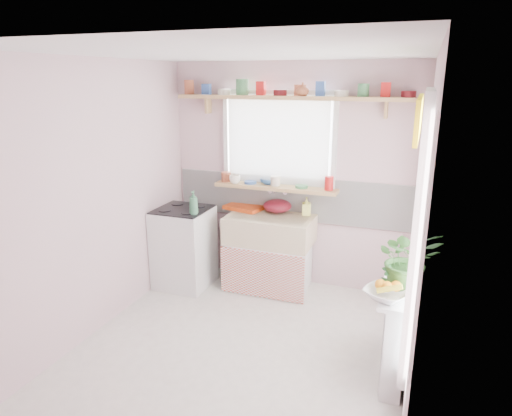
% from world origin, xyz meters
% --- Properties ---
extents(room, '(3.20, 3.20, 3.20)m').
position_xyz_m(room, '(0.66, 0.86, 1.37)').
color(room, white).
rests_on(room, ground).
extents(sink_unit, '(0.95, 0.65, 1.11)m').
position_xyz_m(sink_unit, '(-0.15, 1.29, 0.43)').
color(sink_unit, white).
rests_on(sink_unit, ground).
extents(cooker, '(0.58, 0.58, 0.93)m').
position_xyz_m(cooker, '(-1.10, 1.05, 0.46)').
color(cooker, white).
rests_on(cooker, ground).
extents(radiator_ledge, '(0.22, 0.95, 0.78)m').
position_xyz_m(radiator_ledge, '(1.30, 0.20, 0.40)').
color(radiator_ledge, white).
rests_on(radiator_ledge, ground).
extents(windowsill, '(1.40, 0.22, 0.04)m').
position_xyz_m(windowsill, '(-0.15, 1.48, 1.14)').
color(windowsill, tan).
rests_on(windowsill, room).
extents(pine_shelf, '(2.52, 0.24, 0.04)m').
position_xyz_m(pine_shelf, '(0.00, 1.47, 2.12)').
color(pine_shelf, tan).
rests_on(pine_shelf, room).
extents(shelf_crockery, '(2.47, 0.11, 0.12)m').
position_xyz_m(shelf_crockery, '(-0.04, 1.47, 2.19)').
color(shelf_crockery, '#A55133').
rests_on(shelf_crockery, pine_shelf).
extents(sill_crockery, '(1.35, 0.11, 0.12)m').
position_xyz_m(sill_crockery, '(-0.15, 1.48, 1.22)').
color(sill_crockery, '#A55133').
rests_on(sill_crockery, windowsill).
extents(dish_tray, '(0.49, 0.41, 0.04)m').
position_xyz_m(dish_tray, '(-0.53, 1.50, 0.87)').
color(dish_tray, '#CB4112').
rests_on(dish_tray, sink_unit).
extents(colander, '(0.40, 0.40, 0.15)m').
position_xyz_m(colander, '(-0.13, 1.50, 0.92)').
color(colander, maroon).
rests_on(colander, sink_unit).
extents(jade_plant, '(0.54, 0.50, 0.50)m').
position_xyz_m(jade_plant, '(1.33, 0.09, 1.03)').
color(jade_plant, '#2F5A24').
rests_on(jade_plant, radiator_ledge).
extents(fruit_bowl, '(0.40, 0.40, 0.08)m').
position_xyz_m(fruit_bowl, '(1.21, -0.11, 0.81)').
color(fruit_bowl, white).
rests_on(fruit_bowl, radiator_ledge).
extents(herb_pot, '(0.12, 0.10, 0.21)m').
position_xyz_m(herb_pot, '(1.21, 0.03, 0.88)').
color(herb_pot, '#245B27').
rests_on(herb_pot, radiator_ledge).
extents(soap_bottle_sink, '(0.11, 0.12, 0.20)m').
position_xyz_m(soap_bottle_sink, '(0.21, 1.50, 0.95)').
color(soap_bottle_sink, '#F1F76D').
rests_on(soap_bottle_sink, sink_unit).
extents(sill_cup, '(0.13, 0.13, 0.10)m').
position_xyz_m(sill_cup, '(-0.61, 1.42, 1.21)').
color(sill_cup, white).
rests_on(sill_cup, windowsill).
extents(sill_bowl, '(0.24, 0.24, 0.06)m').
position_xyz_m(sill_bowl, '(-0.25, 1.54, 1.19)').
color(sill_bowl, '#3261A4').
rests_on(sill_bowl, windowsill).
extents(shelf_vase, '(0.16, 0.16, 0.14)m').
position_xyz_m(shelf_vase, '(0.15, 1.41, 2.21)').
color(shelf_vase, '#9A4F2F').
rests_on(shelf_vase, pine_shelf).
extents(cooker_bottle, '(0.10, 0.10, 0.25)m').
position_xyz_m(cooker_bottle, '(-0.88, 0.91, 1.04)').
color(cooker_bottle, '#3D7B55').
rests_on(cooker_bottle, cooker).
extents(fruit, '(0.20, 0.14, 0.10)m').
position_xyz_m(fruit, '(1.22, -0.10, 0.87)').
color(fruit, orange).
rests_on(fruit, fruit_bowl).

